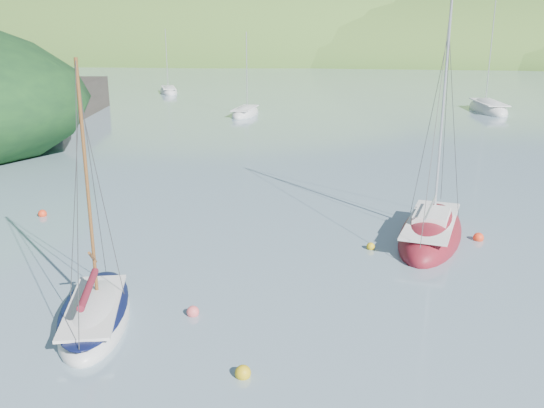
% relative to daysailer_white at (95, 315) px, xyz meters
% --- Properties ---
extents(ground, '(700.00, 700.00, 0.00)m').
position_rel_daysailer_white_xyz_m(ground, '(4.29, 0.01, -0.22)').
color(ground, gray).
rests_on(ground, ground).
extents(shoreline_hills, '(690.00, 135.00, 56.00)m').
position_rel_daysailer_white_xyz_m(shoreline_hills, '(-5.37, 172.43, -0.22)').
color(shoreline_hills, '#406D29').
rests_on(shoreline_hills, ground).
extents(daysailer_white, '(3.94, 6.53, 9.45)m').
position_rel_daysailer_white_xyz_m(daysailer_white, '(0.00, 0.00, 0.00)').
color(daysailer_white, silver).
rests_on(daysailer_white, ground).
extents(sloop_red, '(4.31, 8.43, 11.89)m').
position_rel_daysailer_white_xyz_m(sloop_red, '(12.01, 10.39, 0.01)').
color(sloop_red, maroon).
rests_on(sloop_red, ground).
extents(distant_sloop_a, '(2.80, 6.82, 9.53)m').
position_rel_daysailer_white_xyz_m(distant_sloop_a, '(-4.80, 47.19, -0.05)').
color(distant_sloop_a, silver).
rests_on(distant_sloop_a, ground).
extents(distant_sloop_b, '(4.56, 9.57, 13.11)m').
position_rel_daysailer_white_xyz_m(distant_sloop_b, '(21.83, 54.61, -0.00)').
color(distant_sloop_b, silver).
rests_on(distant_sloop_b, ground).
extents(distant_sloop_c, '(4.82, 7.09, 9.57)m').
position_rel_daysailer_white_xyz_m(distant_sloop_c, '(-19.96, 66.00, -0.05)').
color(distant_sloop_c, silver).
rests_on(distant_sloop_c, ground).
extents(mooring_buoys, '(22.62, 13.48, 0.49)m').
position_rel_daysailer_white_xyz_m(mooring_buoys, '(5.17, 5.48, -0.10)').
color(mooring_buoys, gold).
rests_on(mooring_buoys, ground).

